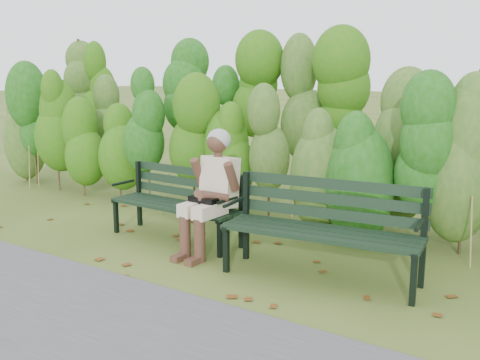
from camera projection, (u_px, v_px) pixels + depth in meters
The scene contains 7 objects.
ground at pixel (221, 257), 5.74m from camera, with size 80.00×80.00×0.00m, color #3B541A.
footpath at pixel (40, 343), 3.94m from camera, with size 60.00×2.50×0.01m, color #474749.
hedge_band at pixel (307, 120), 7.01m from camera, with size 11.04×1.67×2.42m.
leaf_litter at pixel (259, 275), 5.25m from camera, with size 5.93×2.25×0.01m.
bench_left at pixel (180, 198), 6.30m from camera, with size 1.61×0.57×0.80m.
bench_right at pixel (325, 221), 5.12m from camera, with size 1.85×0.80×0.90m.
seated_woman at pixel (212, 186), 5.79m from camera, with size 0.54×0.79×1.29m.
Camera 1 is at (3.19, -4.45, 1.91)m, focal length 42.00 mm.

